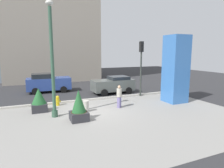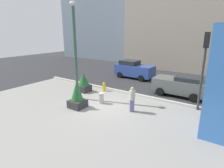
% 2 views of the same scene
% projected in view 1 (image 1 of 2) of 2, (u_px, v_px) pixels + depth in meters
% --- Properties ---
extents(ground_plane, '(60.00, 60.00, 0.00)m').
position_uv_depth(ground_plane, '(79.00, 99.00, 16.45)').
color(ground_plane, '#2D2D30').
extents(plaza_pavement, '(18.00, 10.00, 0.02)m').
position_uv_depth(plaza_pavement, '(105.00, 122.00, 11.01)').
color(plaza_pavement, gray).
rests_on(plaza_pavement, ground_plane).
extents(curb_strip, '(18.00, 0.24, 0.16)m').
position_uv_depth(curb_strip, '(82.00, 100.00, 15.63)').
color(curb_strip, '#B7B2A8').
rests_on(curb_strip, ground_plane).
extents(lamp_post, '(0.44, 0.44, 6.76)m').
position_uv_depth(lamp_post, '(52.00, 63.00, 11.38)').
color(lamp_post, '#335642').
rests_on(lamp_post, ground_plane).
extents(art_pillar_blue, '(1.52, 1.52, 5.18)m').
position_uv_depth(art_pillar_blue, '(176.00, 69.00, 15.14)').
color(art_pillar_blue, '#3870BC').
rests_on(art_pillar_blue, ground_plane).
extents(potted_plant_curbside, '(0.98, 0.98, 1.57)m').
position_uv_depth(potted_plant_curbside, '(39.00, 100.00, 12.85)').
color(potted_plant_curbside, '#2D2D33').
rests_on(potted_plant_curbside, ground_plane).
extents(potted_plant_near_left, '(0.99, 0.99, 1.80)m').
position_uv_depth(potted_plant_near_left, '(79.00, 107.00, 11.13)').
color(potted_plant_near_left, '#2D2D33').
rests_on(potted_plant_near_left, ground_plane).
extents(fire_hydrant, '(0.36, 0.26, 0.75)m').
position_uv_depth(fire_hydrant, '(58.00, 101.00, 14.38)').
color(fire_hydrant, gold).
rests_on(fire_hydrant, ground_plane).
extents(concrete_bollard, '(0.36, 0.36, 0.75)m').
position_uv_depth(concrete_bollard, '(86.00, 106.00, 12.86)').
color(concrete_bollard, '#B2ADA3').
rests_on(concrete_bollard, ground_plane).
extents(traffic_light_corner, '(0.28, 0.42, 4.82)m').
position_uv_depth(traffic_light_corner, '(141.00, 60.00, 17.04)').
color(traffic_light_corner, '#333833').
rests_on(traffic_light_corner, ground_plane).
extents(car_intersection, '(3.99, 2.06, 1.61)m').
position_uv_depth(car_intersection, '(113.00, 84.00, 18.73)').
color(car_intersection, '#565B56').
rests_on(car_intersection, ground_plane).
extents(car_curb_west, '(4.20, 2.11, 1.85)m').
position_uv_depth(car_curb_west, '(48.00, 83.00, 19.21)').
color(car_curb_west, '#2D4793').
rests_on(car_curb_west, ground_plane).
extents(pedestrian_on_sidewalk, '(0.51, 0.51, 1.61)m').
position_uv_depth(pedestrian_on_sidewalk, '(119.00, 95.00, 13.72)').
color(pedestrian_on_sidewalk, slate).
rests_on(pedestrian_on_sidewalk, ground_plane).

